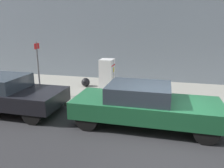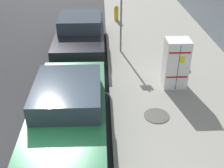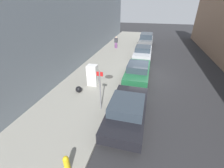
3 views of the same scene
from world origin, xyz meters
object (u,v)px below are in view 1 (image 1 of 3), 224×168
at_px(trash_bag, 86,82).
at_px(parked_sedan_dark, 5,93).
at_px(street_sign_post, 38,66).
at_px(parked_sedan_green, 144,104).
at_px(discarded_refrigerator, 107,75).

height_order(trash_bag, parked_sedan_dark, parked_sedan_dark).
distance_m(street_sign_post, trash_bag, 2.77).
distance_m(parked_sedan_dark, parked_sedan_green, 5.33).
bearing_deg(parked_sedan_dark, street_sign_post, 163.03).
relative_size(street_sign_post, parked_sedan_dark, 0.55).
bearing_deg(parked_sedan_dark, trash_bag, 153.11).
distance_m(street_sign_post, parked_sedan_dark, 1.86).
bearing_deg(parked_sedan_green, street_sign_post, -108.56).
height_order(street_sign_post, parked_sedan_dark, street_sign_post).
relative_size(discarded_refrigerator, parked_sedan_green, 0.33).
height_order(street_sign_post, parked_sedan_green, street_sign_post).
bearing_deg(parked_sedan_green, trash_bag, -137.21).
height_order(street_sign_post, trash_bag, street_sign_post).
relative_size(discarded_refrigerator, trash_bag, 3.52).
distance_m(discarded_refrigerator, street_sign_post, 3.18).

